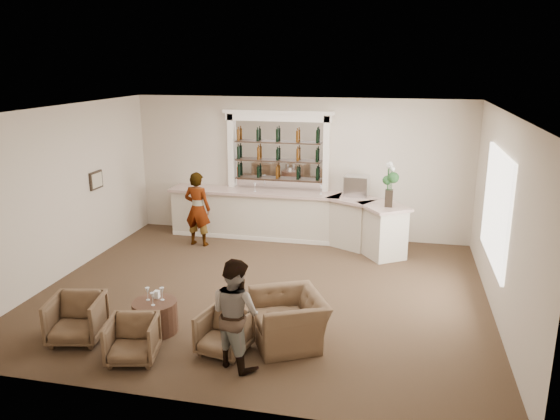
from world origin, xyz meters
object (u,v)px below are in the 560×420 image
object	(u,v)px
armchair_right	(224,333)
espresso_machine	(357,186)
armchair_left	(76,319)
flower_vase	(390,182)
cocktail_table	(155,316)
guest	(235,313)
armchair_far	(289,319)
bar_counter	(288,217)
sommelier	(198,209)
armchair_center	(132,340)

from	to	relation	value
armchair_right	espresso_machine	world-z (taller)	espresso_machine
armchair_left	flower_vase	bearing A→B (deg)	34.79
cocktail_table	armchair_left	size ratio (longest dim) A/B	0.90
guest	armchair_far	size ratio (longest dim) A/B	1.37
bar_counter	espresso_machine	bearing A→B (deg)	3.66
armchair_right	armchair_left	bearing A→B (deg)	-165.23
sommelier	guest	xyz separation A→B (m)	(2.36, -4.74, -0.07)
sommelier	armchair_right	bearing A→B (deg)	121.15
sommelier	flower_vase	size ratio (longest dim) A/B	1.80
armchair_center	sommelier	bearing A→B (deg)	87.24
cocktail_table	sommelier	xyz separation A→B (m)	(-0.84, 4.09, 0.60)
flower_vase	sommelier	bearing A→B (deg)	-178.92
cocktail_table	armchair_right	bearing A→B (deg)	-16.99
bar_counter	armchair_left	bearing A→B (deg)	-111.55
flower_vase	bar_counter	bearing A→B (deg)	163.27
espresso_machine	flower_vase	bearing A→B (deg)	-42.67
bar_counter	guest	distance (m)	5.54
sommelier	guest	bearing A→B (deg)	122.49
cocktail_table	espresso_machine	xyz separation A→B (m)	(2.66, 4.96, 1.12)
armchair_center	flower_vase	world-z (taller)	flower_vase
cocktail_table	armchair_center	distance (m)	0.87
sommelier	armchair_left	world-z (taller)	sommelier
guest	armchair_far	world-z (taller)	guest
armchair_center	armchair_right	size ratio (longest dim) A/B	1.01
bar_counter	armchair_far	bearing A→B (deg)	-78.04
guest	espresso_machine	xyz separation A→B (m)	(1.14, 5.62, 0.59)
armchair_left	espresso_machine	size ratio (longest dim) A/B	1.48
armchair_center	cocktail_table	bearing A→B (deg)	80.97
cocktail_table	armchair_far	distance (m)	2.11
sommelier	armchair_center	distance (m)	5.06
cocktail_table	armchair_far	bearing A→B (deg)	3.31
guest	bar_counter	bearing A→B (deg)	-56.14
bar_counter	guest	bearing A→B (deg)	-85.64
bar_counter	cocktail_table	distance (m)	5.00
armchair_far	espresso_machine	distance (m)	4.98
bar_counter	flower_vase	bearing A→B (deg)	-16.73
bar_counter	armchair_right	bearing A→B (deg)	-88.28
cocktail_table	guest	world-z (taller)	guest
sommelier	espresso_machine	world-z (taller)	sommelier
cocktail_table	guest	distance (m)	1.74
cocktail_table	guest	size ratio (longest dim) A/B	0.45
armchair_far	cocktail_table	bearing A→B (deg)	-114.15
flower_vase	cocktail_table	bearing A→B (deg)	-129.21
sommelier	flower_vase	distance (m)	4.33
guest	flower_vase	distance (m)	5.26
cocktail_table	bar_counter	bearing A→B (deg)	77.27
armchair_right	espresso_machine	xyz separation A→B (m)	(1.41, 5.35, 1.06)
bar_counter	armchair_right	size ratio (longest dim) A/B	8.32
armchair_left	armchair_far	bearing A→B (deg)	-0.21
sommelier	espresso_machine	bearing A→B (deg)	-159.99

